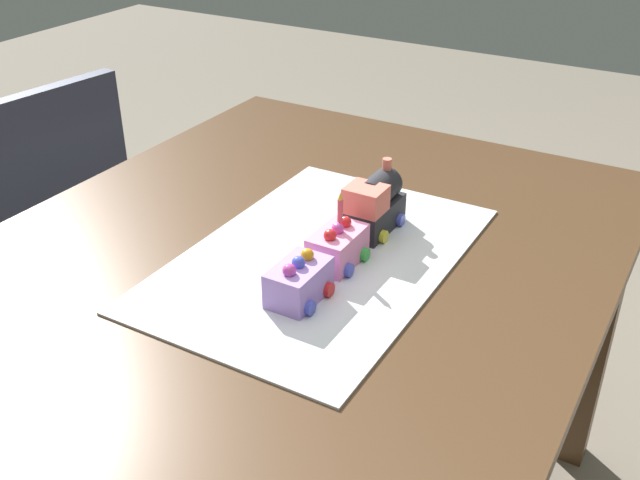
# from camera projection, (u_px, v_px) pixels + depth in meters

# --- Properties ---
(dining_table) EXTENTS (1.40, 1.00, 0.74)m
(dining_table) POSITION_uv_depth(u_px,v_px,m) (269.00, 325.00, 1.23)
(dining_table) COLOR #4C331E
(dining_table) RESTS_ON ground
(chair) EXTENTS (0.45, 0.45, 0.86)m
(chair) POSITION_uv_depth(u_px,v_px,m) (38.00, 233.00, 1.83)
(chair) COLOR #2D3347
(chair) RESTS_ON ground
(cake_board) EXTENTS (0.60, 0.40, 0.00)m
(cake_board) POSITION_uv_depth(u_px,v_px,m) (320.00, 257.00, 1.21)
(cake_board) COLOR silver
(cake_board) RESTS_ON dining_table
(cake_locomotive) EXTENTS (0.14, 0.08, 0.12)m
(cake_locomotive) POSITION_uv_depth(u_px,v_px,m) (374.00, 205.00, 1.26)
(cake_locomotive) COLOR #232328
(cake_locomotive) RESTS_ON cake_board
(cake_car_hopper_bubblegum) EXTENTS (0.10, 0.08, 0.07)m
(cake_car_hopper_bubblegum) POSITION_uv_depth(u_px,v_px,m) (338.00, 247.00, 1.17)
(cake_car_hopper_bubblegum) COLOR pink
(cake_car_hopper_bubblegum) RESTS_ON cake_board
(cake_car_tanker_lavender) EXTENTS (0.10, 0.08, 0.07)m
(cake_car_tanker_lavender) POSITION_uv_depth(u_px,v_px,m) (299.00, 281.00, 1.09)
(cake_car_tanker_lavender) COLOR #AD84E0
(cake_car_tanker_lavender) RESTS_ON cake_board
(birthday_candle) EXTENTS (0.01, 0.01, 0.05)m
(birthday_candle) POSITION_uv_depth(u_px,v_px,m) (340.00, 207.00, 1.15)
(birthday_candle) COLOR #F24C59
(birthday_candle) RESTS_ON cake_car_hopper_bubblegum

